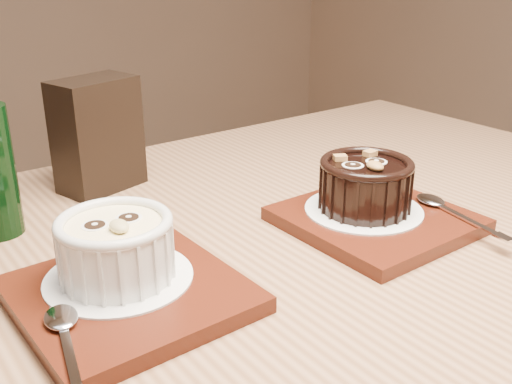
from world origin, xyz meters
TOP-DOWN VIEW (x-y plane):
  - table at (0.05, 0.22)m, footprint 1.22×0.84m
  - tray_left at (-0.09, 0.23)m, footprint 0.19×0.19m
  - doily_left at (-0.09, 0.25)m, footprint 0.13×0.13m
  - ramekin_white at (-0.09, 0.25)m, footprint 0.10×0.10m
  - spoon_left at (-0.16, 0.18)m, footprint 0.05×0.14m
  - tray_right at (0.20, 0.22)m, footprint 0.19×0.19m
  - doily_right at (0.19, 0.23)m, footprint 0.13×0.13m
  - ramekin_dark at (0.19, 0.23)m, footprint 0.10×0.10m
  - spoon_right at (0.26, 0.17)m, footprint 0.04×0.14m
  - condiment_stand at (-0.01, 0.50)m, footprint 0.11×0.09m

SIDE VIEW (x-z plane):
  - table at x=0.05m, z-range 0.28..1.03m
  - tray_left at x=-0.09m, z-range 0.75..0.76m
  - tray_right at x=0.20m, z-range 0.75..0.76m
  - doily_left at x=-0.09m, z-range 0.77..0.77m
  - doily_right at x=0.19m, z-range 0.77..0.77m
  - spoon_left at x=-0.16m, z-range 0.77..0.77m
  - spoon_right at x=0.26m, z-range 0.77..0.77m
  - ramekin_white at x=-0.09m, z-range 0.77..0.83m
  - ramekin_dark at x=0.19m, z-range 0.77..0.83m
  - condiment_stand at x=-0.01m, z-range 0.75..0.89m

